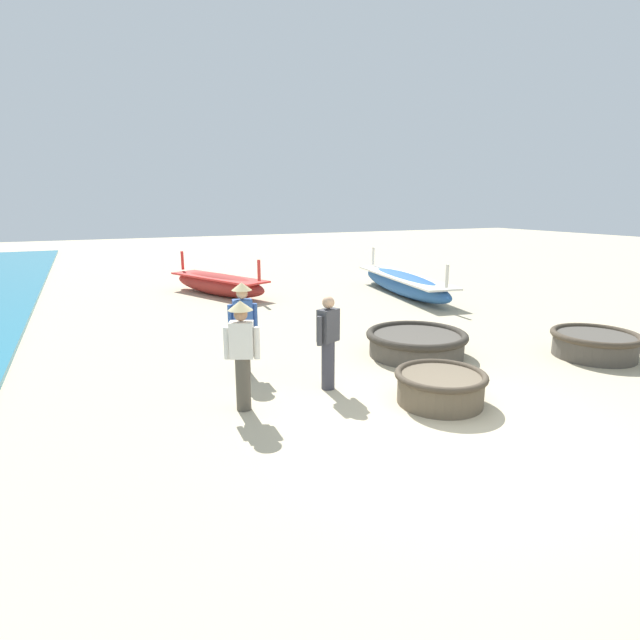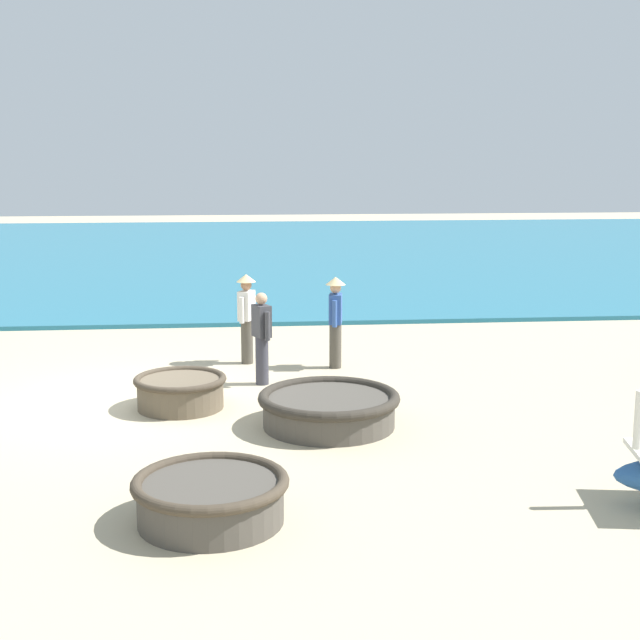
{
  "view_description": "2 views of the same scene",
  "coord_description": "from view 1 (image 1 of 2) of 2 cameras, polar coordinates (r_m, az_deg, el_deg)",
  "views": [
    {
      "loc": [
        -4.32,
        -4.99,
        3.05
      ],
      "look_at": [
        -0.61,
        2.9,
        0.97
      ],
      "focal_mm": 28.0,
      "sensor_mm": 36.0,
      "label": 1
    },
    {
      "loc": [
        13.77,
        1.72,
        3.93
      ],
      "look_at": [
        -0.5,
        3.01,
        1.16
      ],
      "focal_mm": 50.0,
      "sensor_mm": 36.0,
      "label": 2
    }
  ],
  "objects": [
    {
      "name": "coracle_front_right",
      "position": [
        7.97,
        13.59,
        -7.36
      ],
      "size": [
        1.42,
        1.42,
        0.51
      ],
      "color": "brown",
      "rests_on": "ground"
    },
    {
      "name": "fisherman_by_coracle",
      "position": [
        8.16,
        0.94,
        -2.34
      ],
      "size": [
        0.49,
        0.34,
        1.57
      ],
      "color": "#383842",
      "rests_on": "ground"
    },
    {
      "name": "coracle_upturned",
      "position": [
        11.43,
        28.9,
        -2.34
      ],
      "size": [
        1.69,
        1.69,
        0.51
      ],
      "color": "#4C473F",
      "rests_on": "ground"
    },
    {
      "name": "long_boat_ochre_hull",
      "position": [
        16.93,
        9.54,
        4.17
      ],
      "size": [
        1.98,
        6.04,
        1.34
      ],
      "color": "#285693",
      "rests_on": "ground"
    },
    {
      "name": "fisherman_crouching",
      "position": [
        7.39,
        -8.92,
        -3.23
      ],
      "size": [
        0.49,
        0.36,
        1.67
      ],
      "color": "#4C473D",
      "rests_on": "ground"
    },
    {
      "name": "coracle_front_left",
      "position": [
        10.27,
        10.96,
        -2.52
      ],
      "size": [
        2.04,
        2.04,
        0.5
      ],
      "color": "#4C473F",
      "rests_on": "ground"
    },
    {
      "name": "ground_plane",
      "position": [
        7.27,
        14.55,
        -11.87
      ],
      "size": [
        80.0,
        80.0,
        0.0
      ],
      "primitive_type": "plane",
      "color": "#BCAD8C"
    },
    {
      "name": "fisherman_standing_left",
      "position": [
        9.0,
        -8.8,
        -0.21
      ],
      "size": [
        0.52,
        0.36,
        1.67
      ],
      "color": "#4C473D",
      "rests_on": "ground"
    },
    {
      "name": "long_boat_green_hull",
      "position": [
        16.96,
        -11.51,
        4.09
      ],
      "size": [
        2.63,
        4.38,
        1.33
      ],
      "color": "maroon",
      "rests_on": "ground"
    }
  ]
}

